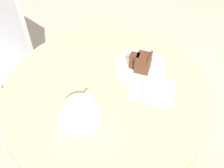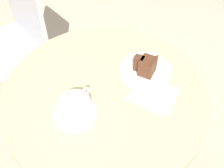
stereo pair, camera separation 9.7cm
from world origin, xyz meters
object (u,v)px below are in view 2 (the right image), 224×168
Objects in this scene: cafe_chair at (15,35)px; coffee_cup at (76,106)px; teaspoon at (86,116)px; cake_plate at (144,70)px; saucer at (75,113)px; fork at (157,64)px; cake_slice at (146,66)px; napkin at (154,95)px.

coffee_cup is at bearing -9.64° from cafe_chair.
teaspoon reaches higher than cake_plate.
fork is (0.33, -0.16, 0.01)m from saucer.
teaspoon is at bearing -83.10° from saucer.
coffee_cup is 0.31m from cake_plate.
cake_slice is (0.27, -0.10, 0.03)m from teaspoon.
cafe_chair reaches higher than cake_slice.
cake_plate is 0.12m from napkin.
teaspoon is at bearing -94.67° from coffee_cup.
teaspoon reaches higher than saucer.
napkin is at bearing 7.45° from cafe_chair.
teaspoon is 0.09× the size of cafe_chair.
saucer is at bearing -121.84° from teaspoon.
teaspoon is (0.00, -0.04, 0.01)m from saucer.
cafe_chair is (0.40, 0.68, -0.25)m from coffee_cup.
coffee_cup is 0.83m from cafe_chair.
cake_plate is 0.84m from cafe_chair.
saucer is 0.04m from coffee_cup.
fork is 0.14m from napkin.
fork reaches higher than saucer.
coffee_cup is at bearing 133.03° from napkin.
coffee_cup is (0.01, -0.00, 0.03)m from saucer.
cake_plate is 1.26× the size of fork.
coffee_cup reaches higher than napkin.
teaspoon reaches higher than napkin.
fork is at bearing 121.55° from teaspoon.
fork reaches higher than napkin.
saucer is at bearing 133.98° from napkin.
cake_slice reaches higher than teaspoon.
cafe_chair reaches higher than napkin.
napkin is at bearing -139.70° from cake_plate.
napkin is at bearing -46.02° from saucer.
teaspoon is 1.01× the size of cake_slice.
saucer is at bearing 168.87° from coffee_cup.
coffee_cup is 0.05m from teaspoon.
coffee_cup is at bearing -11.13° from saucer.
cake_plate is 1.17× the size of napkin.
saucer is at bearing 156.34° from cake_plate.
cafe_chair is (0.12, 0.80, -0.22)m from cake_plate.
cake_plate reaches higher than saucer.
coffee_cup is 0.83× the size of napkin.
coffee_cup is 0.28m from napkin.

